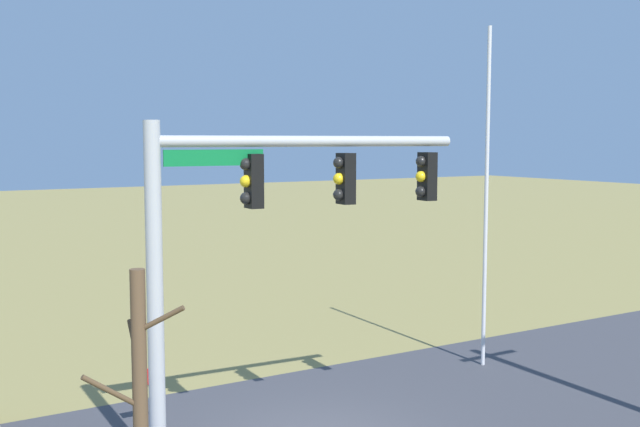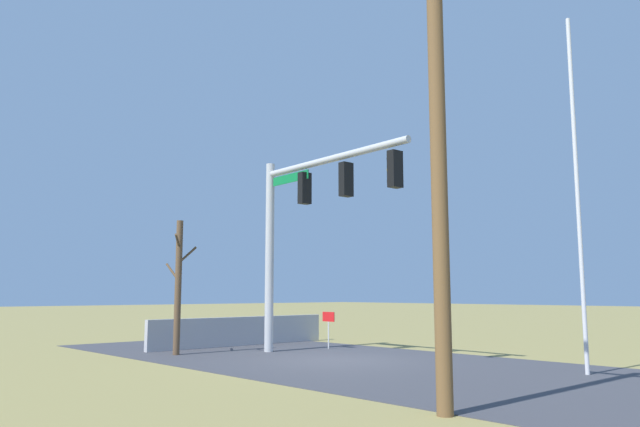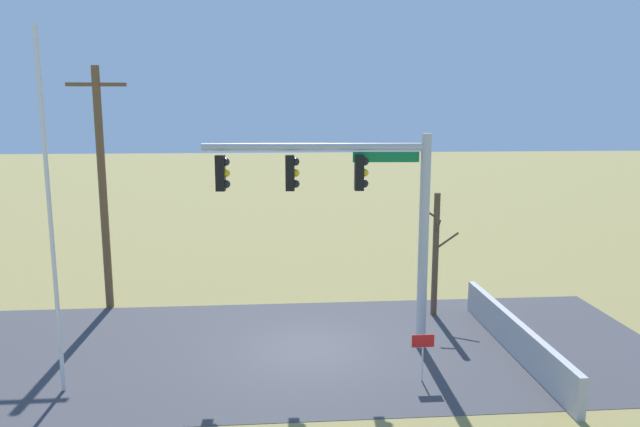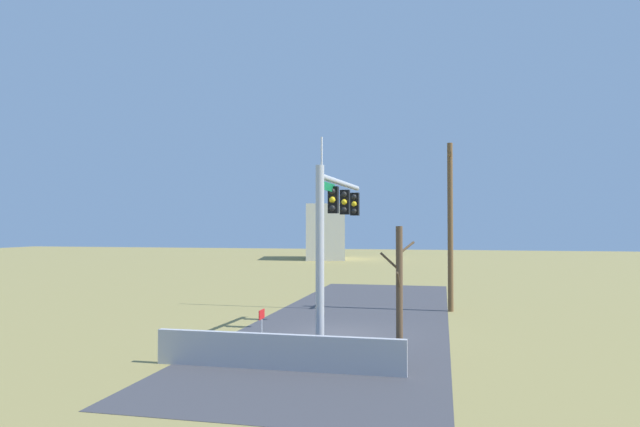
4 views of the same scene
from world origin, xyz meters
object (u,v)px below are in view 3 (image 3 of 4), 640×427
object	(u,v)px
signal_mast	(357,199)
utility_pole	(103,186)
open_sign	(423,347)
bare_tree	(436,253)
flagpole	(50,217)

from	to	relation	value
signal_mast	utility_pole	bearing A→B (deg)	152.32
utility_pole	open_sign	size ratio (longest dim) A/B	6.63
utility_pole	bare_tree	xyz separation A→B (m)	(10.90, -1.61, -2.12)
bare_tree	open_sign	bearing A→B (deg)	-108.57
signal_mast	flagpole	world-z (taller)	flagpole
flagpole	open_sign	world-z (taller)	flagpole
signal_mast	utility_pole	size ratio (longest dim) A/B	0.76
signal_mast	utility_pole	world-z (taller)	utility_pole
bare_tree	open_sign	size ratio (longest dim) A/B	3.33
bare_tree	open_sign	xyz separation A→B (m)	(-1.61, -4.79, -1.18)
signal_mast	bare_tree	xyz separation A→B (m)	(2.97, 2.55, -2.20)
signal_mast	open_sign	world-z (taller)	signal_mast
signal_mast	bare_tree	bearing A→B (deg)	40.68
flagpole	signal_mast	bearing A→B (deg)	15.52
utility_pole	bare_tree	size ratio (longest dim) A/B	1.99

